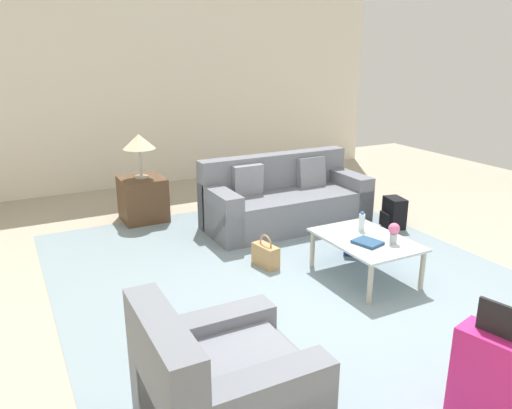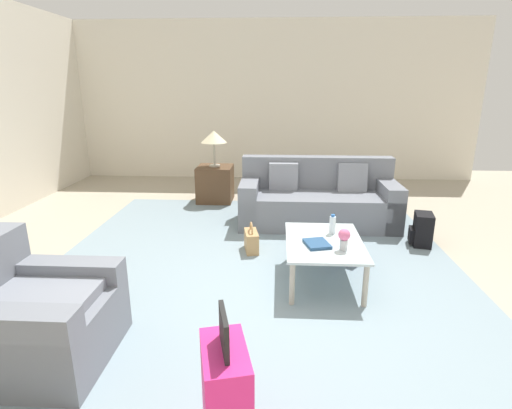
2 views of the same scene
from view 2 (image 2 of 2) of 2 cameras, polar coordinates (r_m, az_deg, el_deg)
ground_plane at (r=3.73m, az=2.18°, el=-13.43°), size 12.00×12.00×0.00m
wall_right at (r=8.29m, az=3.02°, el=14.43°), size 0.12×8.00×3.10m
area_rug at (r=4.26m, az=-0.38°, el=-9.27°), size 5.20×4.40×0.01m
couch at (r=5.67m, az=8.73°, el=0.48°), size 0.90×2.13×0.90m
armchair at (r=3.29m, az=-29.74°, el=-14.30°), size 0.90×0.96×0.86m
coffee_table at (r=3.95m, az=9.67°, el=-5.80°), size 1.04×0.73×0.43m
water_bottle at (r=4.09m, az=10.86°, el=-2.86°), size 0.06×0.06×0.20m
coffee_table_book at (r=3.80m, az=8.71°, el=-5.57°), size 0.30×0.27×0.03m
flower_vase at (r=3.70m, az=12.47°, el=-4.61°), size 0.11×0.11×0.21m
side_table at (r=6.70m, az=-5.84°, el=2.98°), size 0.57×0.57×0.59m
table_lamp at (r=6.56m, az=-6.04°, el=9.49°), size 0.42×0.42×0.58m
suitcase_magenta at (r=2.23m, az=-4.34°, el=-25.96°), size 0.44×0.31×0.85m
handbag_tan at (r=4.67m, az=-0.66°, el=-5.18°), size 0.34×0.20×0.36m
handbag_navy at (r=4.53m, az=12.82°, el=-6.38°), size 0.31×0.34×0.36m
backpack_black at (r=5.22m, az=22.61°, el=-3.39°), size 0.33×0.30×0.40m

